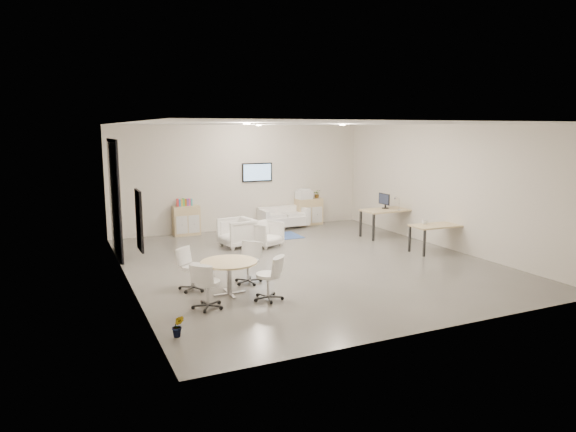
# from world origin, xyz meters

# --- Properties ---
(room_shell) EXTENTS (9.60, 10.60, 4.80)m
(room_shell) POSITION_xyz_m (0.00, 0.00, 1.60)
(room_shell) COLOR #5A5852
(room_shell) RESTS_ON ground
(glass_door) EXTENTS (0.09, 1.90, 2.85)m
(glass_door) POSITION_xyz_m (-3.95, 2.51, 1.50)
(glass_door) COLOR black
(glass_door) RESTS_ON room_shell
(artwork) EXTENTS (0.05, 0.54, 1.04)m
(artwork) POSITION_xyz_m (-3.97, -1.60, 1.55)
(artwork) COLOR black
(artwork) RESTS_ON room_shell
(wall_tv) EXTENTS (0.98, 0.06, 0.58)m
(wall_tv) POSITION_xyz_m (0.50, 4.46, 1.75)
(wall_tv) COLOR black
(wall_tv) RESTS_ON room_shell
(ceiling_spots) EXTENTS (3.14, 4.14, 0.03)m
(ceiling_spots) POSITION_xyz_m (-0.20, 0.83, 3.18)
(ceiling_spots) COLOR #FFEAC6
(ceiling_spots) RESTS_ON room_shell
(sideboard_left) EXTENTS (0.77, 0.40, 0.86)m
(sideboard_left) POSITION_xyz_m (-1.81, 4.27, 0.43)
(sideboard_left) COLOR tan
(sideboard_left) RESTS_ON room_shell
(sideboard_right) EXTENTS (0.86, 0.42, 0.86)m
(sideboard_right) POSITION_xyz_m (2.21, 4.27, 0.43)
(sideboard_right) COLOR tan
(sideboard_right) RESTS_ON room_shell
(books) EXTENTS (0.45, 0.14, 0.22)m
(books) POSITION_xyz_m (-1.85, 4.28, 0.97)
(books) COLOR red
(books) RESTS_ON sideboard_left
(printer) EXTENTS (0.51, 0.44, 0.33)m
(printer) POSITION_xyz_m (2.03, 4.27, 1.01)
(printer) COLOR white
(printer) RESTS_ON sideboard_right
(loveseat) EXTENTS (1.51, 0.77, 0.56)m
(loveseat) POSITION_xyz_m (1.22, 4.12, 0.31)
(loveseat) COLOR white
(loveseat) RESTS_ON room_shell
(blue_rug) EXTENTS (1.52, 1.03, 0.01)m
(blue_rug) POSITION_xyz_m (0.44, 2.96, 0.01)
(blue_rug) COLOR navy
(blue_rug) RESTS_ON room_shell
(armchair_left) EXTENTS (0.88, 0.92, 0.83)m
(armchair_left) POSITION_xyz_m (-0.95, 2.22, 0.42)
(armchair_left) COLOR white
(armchair_left) RESTS_ON room_shell
(armchair_right) EXTENTS (0.91, 0.89, 0.73)m
(armchair_right) POSITION_xyz_m (-0.24, 1.95, 0.36)
(armchair_right) COLOR white
(armchair_right) RESTS_ON room_shell
(desk_rear) EXTENTS (1.58, 0.84, 0.80)m
(desk_rear) POSITION_xyz_m (3.44, 1.64, 0.72)
(desk_rear) COLOR tan
(desk_rear) RESTS_ON room_shell
(desk_front) EXTENTS (1.36, 0.73, 0.69)m
(desk_front) POSITION_xyz_m (3.47, -0.42, 0.62)
(desk_front) COLOR tan
(desk_front) RESTS_ON room_shell
(monitor) EXTENTS (0.20, 0.50, 0.44)m
(monitor) POSITION_xyz_m (3.40, 1.79, 1.04)
(monitor) COLOR black
(monitor) RESTS_ON desk_rear
(round_table) EXTENTS (1.06, 1.06, 0.64)m
(round_table) POSITION_xyz_m (-2.38, -1.51, 0.56)
(round_table) COLOR tan
(round_table) RESTS_ON room_shell
(meeting_chairs) EXTENTS (1.96, 1.96, 0.82)m
(meeting_chairs) POSITION_xyz_m (-2.38, -1.51, 0.41)
(meeting_chairs) COLOR white
(meeting_chairs) RESTS_ON room_shell
(plant_cabinet) EXTENTS (0.33, 0.34, 0.21)m
(plant_cabinet) POSITION_xyz_m (2.51, 4.27, 0.96)
(plant_cabinet) COLOR #3F7F3F
(plant_cabinet) RESTS_ON sideboard_right
(plant_floor) EXTENTS (0.27, 0.38, 0.15)m
(plant_floor) POSITION_xyz_m (-3.70, -3.11, 0.07)
(plant_floor) COLOR #3F7F3F
(plant_floor) RESTS_ON room_shell
(cup) EXTENTS (0.17, 0.15, 0.14)m
(cup) POSITION_xyz_m (3.22, -0.24, 0.76)
(cup) COLOR white
(cup) RESTS_ON desk_front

